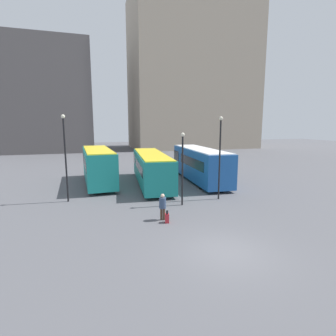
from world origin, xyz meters
The scene contains 11 objects.
ground_plane centered at (0.00, 0.00, 0.00)m, with size 160.00×160.00×0.00m, color #56565B.
building_block_left centered at (-14.35, 53.30, 11.25)m, with size 19.38×15.51×22.50m.
building_block_right centered at (19.43, 53.30, 17.86)m, with size 29.55×17.24×35.72m.
bus_0 centered at (-4.88, 15.75, 1.80)m, with size 2.89×9.48×3.33m.
bus_1 centered at (-0.11, 14.19, 1.60)m, with size 3.63×11.62×2.94m.
bus_2 centered at (4.88, 14.33, 1.76)m, with size 3.28×11.16×3.25m.
traveler centered at (-1.64, 4.63, 0.94)m, with size 0.50×0.50×1.57m.
suitcase centered at (-1.52, 4.13, 0.27)m, with size 0.30×0.36×0.76m.
lamp_post_0 centered at (0.45, 7.06, 3.00)m, with size 0.28×0.28×5.03m.
lamp_post_1 centered at (-7.25, 10.23, 3.64)m, with size 0.28×0.28×6.25m.
lamp_post_2 centered at (3.59, 7.69, 3.58)m, with size 0.28×0.28×6.14m.
Camera 1 is at (-5.57, -9.58, 5.49)m, focal length 28.00 mm.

